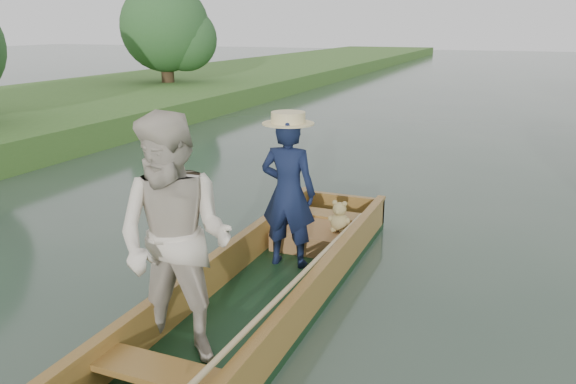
% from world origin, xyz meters
% --- Properties ---
extents(ground, '(120.00, 120.00, 0.00)m').
position_xyz_m(ground, '(0.00, 0.00, 0.00)').
color(ground, '#283D30').
rests_on(ground, ground).
extents(trees_far, '(21.87, 12.78, 4.55)m').
position_xyz_m(trees_far, '(-1.34, 6.16, 2.48)').
color(trees_far, '#47331E').
rests_on(trees_far, ground).
extents(punt, '(1.23, 5.01, 1.96)m').
position_xyz_m(punt, '(-0.10, -0.29, 0.68)').
color(punt, black).
rests_on(punt, ground).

